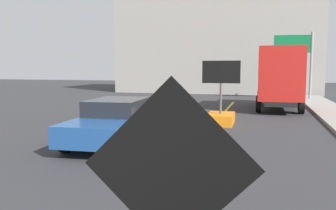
{
  "coord_description": "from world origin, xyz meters",
  "views": [
    {
      "loc": [
        2.04,
        -0.58,
        2.4
      ],
      "look_at": [
        0.5,
        4.94,
        1.78
      ],
      "focal_mm": 37.03,
      "sensor_mm": 36.0,
      "label": 1
    }
  ],
  "objects_px": {
    "traffic_cone_far_lane": "(217,130)",
    "roadwork_sign": "(172,171)",
    "box_truck": "(279,77)",
    "traffic_cone_mid_lane": "(201,154)",
    "pickup_car": "(116,121)",
    "traffic_cone_near_sign": "(172,207)",
    "highway_guide_sign": "(300,54)",
    "arrow_board_trailer": "(220,113)"
  },
  "relations": [
    {
      "from": "traffic_cone_far_lane",
      "to": "roadwork_sign",
      "type": "bearing_deg",
      "value": -85.39
    },
    {
      "from": "box_truck",
      "to": "traffic_cone_mid_lane",
      "type": "xyz_separation_m",
      "value": [
        -2.27,
        -12.6,
        -1.58
      ]
    },
    {
      "from": "roadwork_sign",
      "to": "pickup_car",
      "type": "bearing_deg",
      "value": 117.6
    },
    {
      "from": "roadwork_sign",
      "to": "traffic_cone_near_sign",
      "type": "relative_size",
      "value": 3.89
    },
    {
      "from": "highway_guide_sign",
      "to": "traffic_cone_mid_lane",
      "type": "distance_m",
      "value": 19.74
    },
    {
      "from": "arrow_board_trailer",
      "to": "box_truck",
      "type": "bearing_deg",
      "value": 67.33
    },
    {
      "from": "roadwork_sign",
      "to": "traffic_cone_near_sign",
      "type": "height_order",
      "value": "roadwork_sign"
    },
    {
      "from": "roadwork_sign",
      "to": "pickup_car",
      "type": "xyz_separation_m",
      "value": [
        -3.82,
        7.32,
        -0.77
      ]
    },
    {
      "from": "box_truck",
      "to": "traffic_cone_near_sign",
      "type": "xyz_separation_m",
      "value": [
        -2.11,
        -16.0,
        -1.58
      ]
    },
    {
      "from": "box_truck",
      "to": "highway_guide_sign",
      "type": "distance_m",
      "value": 6.87
    },
    {
      "from": "box_truck",
      "to": "traffic_cone_near_sign",
      "type": "relative_size",
      "value": 10.86
    },
    {
      "from": "pickup_car",
      "to": "traffic_cone_far_lane",
      "type": "xyz_separation_m",
      "value": [
        3.15,
        1.08,
        -0.35
      ]
    },
    {
      "from": "pickup_car",
      "to": "traffic_cone_near_sign",
      "type": "xyz_separation_m",
      "value": [
        3.31,
        -5.34,
        -0.4
      ]
    },
    {
      "from": "arrow_board_trailer",
      "to": "traffic_cone_far_lane",
      "type": "relative_size",
      "value": 3.82
    },
    {
      "from": "traffic_cone_mid_lane",
      "to": "arrow_board_trailer",
      "type": "bearing_deg",
      "value": 92.74
    },
    {
      "from": "arrow_board_trailer",
      "to": "traffic_cone_far_lane",
      "type": "distance_m",
      "value": 3.41
    },
    {
      "from": "highway_guide_sign",
      "to": "traffic_cone_mid_lane",
      "type": "relative_size",
      "value": 8.59
    },
    {
      "from": "traffic_cone_mid_lane",
      "to": "traffic_cone_far_lane",
      "type": "height_order",
      "value": "traffic_cone_far_lane"
    },
    {
      "from": "roadwork_sign",
      "to": "arrow_board_trailer",
      "type": "distance_m",
      "value": 11.87
    },
    {
      "from": "pickup_car",
      "to": "traffic_cone_mid_lane",
      "type": "relative_size",
      "value": 8.61
    },
    {
      "from": "highway_guide_sign",
      "to": "traffic_cone_near_sign",
      "type": "height_order",
      "value": "highway_guide_sign"
    },
    {
      "from": "pickup_car",
      "to": "highway_guide_sign",
      "type": "bearing_deg",
      "value": 67.42
    },
    {
      "from": "traffic_cone_near_sign",
      "to": "traffic_cone_far_lane",
      "type": "height_order",
      "value": "traffic_cone_far_lane"
    },
    {
      "from": "arrow_board_trailer",
      "to": "highway_guide_sign",
      "type": "distance_m",
      "value": 13.68
    },
    {
      "from": "roadwork_sign",
      "to": "highway_guide_sign",
      "type": "bearing_deg",
      "value": 82.32
    },
    {
      "from": "roadwork_sign",
      "to": "arrow_board_trailer",
      "type": "bearing_deg",
      "value": 94.76
    },
    {
      "from": "arrow_board_trailer",
      "to": "box_truck",
      "type": "relative_size",
      "value": 0.41
    },
    {
      "from": "pickup_car",
      "to": "traffic_cone_mid_lane",
      "type": "xyz_separation_m",
      "value": [
        3.15,
        -1.95,
        -0.41
      ]
    },
    {
      "from": "traffic_cone_mid_lane",
      "to": "traffic_cone_far_lane",
      "type": "relative_size",
      "value": 0.82
    },
    {
      "from": "roadwork_sign",
      "to": "box_truck",
      "type": "bearing_deg",
      "value": 84.91
    },
    {
      "from": "highway_guide_sign",
      "to": "traffic_cone_near_sign",
      "type": "relative_size",
      "value": 8.32
    },
    {
      "from": "pickup_car",
      "to": "traffic_cone_mid_lane",
      "type": "distance_m",
      "value": 3.73
    },
    {
      "from": "box_truck",
      "to": "traffic_cone_far_lane",
      "type": "bearing_deg",
      "value": -103.39
    },
    {
      "from": "arrow_board_trailer",
      "to": "traffic_cone_far_lane",
      "type": "height_order",
      "value": "arrow_board_trailer"
    },
    {
      "from": "traffic_cone_near_sign",
      "to": "pickup_car",
      "type": "bearing_deg",
      "value": 121.79
    },
    {
      "from": "pickup_car",
      "to": "arrow_board_trailer",
      "type": "bearing_deg",
      "value": 57.55
    },
    {
      "from": "traffic_cone_mid_lane",
      "to": "roadwork_sign",
      "type": "bearing_deg",
      "value": -82.85
    },
    {
      "from": "pickup_car",
      "to": "traffic_cone_far_lane",
      "type": "height_order",
      "value": "pickup_car"
    },
    {
      "from": "pickup_car",
      "to": "roadwork_sign",
      "type": "bearing_deg",
      "value": -62.4
    },
    {
      "from": "traffic_cone_near_sign",
      "to": "traffic_cone_far_lane",
      "type": "bearing_deg",
      "value": 91.47
    },
    {
      "from": "traffic_cone_mid_lane",
      "to": "traffic_cone_near_sign",
      "type": "bearing_deg",
      "value": -87.27
    },
    {
      "from": "box_truck",
      "to": "traffic_cone_near_sign",
      "type": "bearing_deg",
      "value": -97.52
    }
  ]
}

